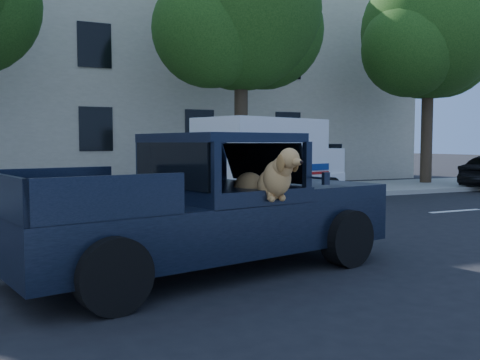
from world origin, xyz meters
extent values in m
plane|color=black|center=(0.00, 0.00, 0.00)|extent=(120.00, 120.00, 0.00)
cube|color=gray|center=(0.00, 9.20, 0.07)|extent=(60.00, 4.00, 0.15)
cylinder|color=#332619|center=(5.00, 9.60, 2.20)|extent=(0.44, 0.44, 4.40)
sphere|color=#13370D|center=(5.00, 9.60, 6.00)|extent=(5.20, 5.20, 5.20)
sphere|color=#13370D|center=(3.80, 9.30, 5.20)|extent=(3.60, 3.60, 3.60)
sphere|color=#13370D|center=(6.00, 9.90, 5.50)|extent=(4.00, 4.00, 4.00)
cylinder|color=#332619|center=(13.00, 9.60, 2.20)|extent=(0.44, 0.44, 4.40)
sphere|color=#13370D|center=(13.00, 9.60, 6.00)|extent=(5.20, 5.20, 5.20)
sphere|color=#13370D|center=(11.80, 9.30, 5.20)|extent=(3.60, 3.60, 3.60)
sphere|color=#13370D|center=(14.00, 9.90, 5.50)|extent=(4.00, 4.00, 4.00)
cube|color=beige|center=(3.00, 16.50, 4.50)|extent=(26.00, 6.00, 9.00)
cube|color=black|center=(0.11, 0.24, 0.62)|extent=(5.40, 3.01, 0.65)
cube|color=black|center=(1.88, 0.63, 1.02)|extent=(1.86, 2.23, 0.16)
cube|color=black|center=(0.35, 0.29, 1.77)|extent=(1.89, 2.16, 0.12)
cube|color=black|center=(1.13, 0.46, 1.42)|extent=(0.60, 1.70, 0.55)
cube|color=black|center=(0.64, -0.10, 0.80)|extent=(0.64, 0.64, 0.37)
cube|color=black|center=(1.38, -0.74, 1.26)|extent=(0.11, 0.07, 0.16)
cube|color=silver|center=(4.70, 6.91, 0.56)|extent=(4.71, 3.23, 0.51)
cube|color=silver|center=(4.31, 6.78, 1.59)|extent=(3.93, 2.97, 1.54)
cube|color=silver|center=(6.30, 7.46, 1.18)|extent=(1.49, 2.09, 0.72)
cube|color=navy|center=(4.63, 5.85, 1.03)|extent=(3.31, 1.14, 0.18)
cube|color=#9E0F0F|center=(4.63, 5.85, 0.86)|extent=(3.31, 1.14, 0.07)
camera|label=1|loc=(-2.39, -6.35, 1.70)|focal=40.00mm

